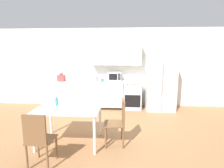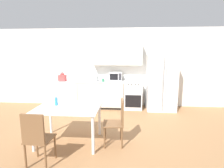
{
  "view_description": "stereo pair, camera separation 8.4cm",
  "coord_description": "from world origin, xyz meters",
  "px_view_note": "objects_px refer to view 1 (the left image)",
  "views": [
    {
      "loc": [
        0.61,
        -3.95,
        1.82
      ],
      "look_at": [
        0.34,
        0.54,
        1.05
      ],
      "focal_mm": 28.0,
      "sensor_mm": 36.0,
      "label": 1
    },
    {
      "loc": [
        0.69,
        -3.94,
        1.82
      ],
      "look_at": [
        0.34,
        0.54,
        1.05
      ],
      "focal_mm": 28.0,
      "sensor_mm": 36.0,
      "label": 2
    }
  ],
  "objects_px": {
    "coffee_mug": "(103,80)",
    "dining_chair_near": "(38,137)",
    "refrigerator": "(160,82)",
    "dining_chair_side": "(119,119)",
    "microwave": "(115,76)",
    "drink_bottle": "(57,102)",
    "dining_table": "(69,112)",
    "oven_range": "(132,95)"
  },
  "relations": [
    {
      "from": "microwave",
      "to": "dining_chair_side",
      "type": "distance_m",
      "value": 2.66
    },
    {
      "from": "microwave",
      "to": "dining_chair_near",
      "type": "bearing_deg",
      "value": -107.25
    },
    {
      "from": "dining_chair_near",
      "to": "drink_bottle",
      "type": "height_order",
      "value": "drink_bottle"
    },
    {
      "from": "coffee_mug",
      "to": "refrigerator",
      "type": "bearing_deg",
      "value": 4.15
    },
    {
      "from": "dining_chair_side",
      "to": "dining_table",
      "type": "bearing_deg",
      "value": 85.55
    },
    {
      "from": "oven_range",
      "to": "refrigerator",
      "type": "bearing_deg",
      "value": -3.81
    },
    {
      "from": "oven_range",
      "to": "coffee_mug",
      "type": "distance_m",
      "value": 1.13
    },
    {
      "from": "refrigerator",
      "to": "dining_chair_near",
      "type": "relative_size",
      "value": 1.94
    },
    {
      "from": "dining_chair_near",
      "to": "dining_chair_side",
      "type": "relative_size",
      "value": 1.0
    },
    {
      "from": "dining_table",
      "to": "dining_chair_side",
      "type": "xyz_separation_m",
      "value": [
        1.01,
        -0.0,
        -0.14
      ]
    },
    {
      "from": "microwave",
      "to": "dining_table",
      "type": "distance_m",
      "value": 2.75
    },
    {
      "from": "refrigerator",
      "to": "microwave",
      "type": "distance_m",
      "value": 1.52
    },
    {
      "from": "refrigerator",
      "to": "dining_table",
      "type": "bearing_deg",
      "value": -133.77
    },
    {
      "from": "refrigerator",
      "to": "microwave",
      "type": "height_order",
      "value": "refrigerator"
    },
    {
      "from": "dining_chair_near",
      "to": "dining_chair_side",
      "type": "height_order",
      "value": "same"
    },
    {
      "from": "oven_range",
      "to": "drink_bottle",
      "type": "xyz_separation_m",
      "value": [
        -1.69,
        -2.39,
        0.39
      ]
    },
    {
      "from": "dining_chair_near",
      "to": "dining_chair_side",
      "type": "xyz_separation_m",
      "value": [
        1.26,
        0.84,
        0.0
      ]
    },
    {
      "from": "refrigerator",
      "to": "dining_chair_side",
      "type": "bearing_deg",
      "value": -118.33
    },
    {
      "from": "dining_table",
      "to": "drink_bottle",
      "type": "relative_size",
      "value": 6.17
    },
    {
      "from": "microwave",
      "to": "dining_chair_near",
      "type": "relative_size",
      "value": 0.46
    },
    {
      "from": "microwave",
      "to": "dining_chair_near",
      "type": "distance_m",
      "value": 3.63
    },
    {
      "from": "dining_table",
      "to": "dining_chair_near",
      "type": "xyz_separation_m",
      "value": [
        -0.25,
        -0.84,
        -0.14
      ]
    },
    {
      "from": "oven_range",
      "to": "refrigerator",
      "type": "distance_m",
      "value": 1.01
    },
    {
      "from": "refrigerator",
      "to": "microwave",
      "type": "relative_size",
      "value": 4.23
    },
    {
      "from": "oven_range",
      "to": "refrigerator",
      "type": "xyz_separation_m",
      "value": [
        0.91,
        -0.06,
        0.44
      ]
    },
    {
      "from": "oven_range",
      "to": "dining_chair_near",
      "type": "distance_m",
      "value": 3.7
    },
    {
      "from": "microwave",
      "to": "dining_chair_side",
      "type": "relative_size",
      "value": 0.46
    },
    {
      "from": "refrigerator",
      "to": "dining_chair_side",
      "type": "xyz_separation_m",
      "value": [
        -1.3,
        -2.41,
        -0.36
      ]
    },
    {
      "from": "microwave",
      "to": "coffee_mug",
      "type": "relative_size",
      "value": 3.41
    },
    {
      "from": "refrigerator",
      "to": "dining_chair_side",
      "type": "distance_m",
      "value": 2.77
    },
    {
      "from": "dining_table",
      "to": "drink_bottle",
      "type": "bearing_deg",
      "value": 163.19
    },
    {
      "from": "coffee_mug",
      "to": "dining_table",
      "type": "distance_m",
      "value": 2.33
    },
    {
      "from": "dining_table",
      "to": "dining_chair_near",
      "type": "distance_m",
      "value": 0.89
    },
    {
      "from": "coffee_mug",
      "to": "microwave",
      "type": "bearing_deg",
      "value": 39.33
    },
    {
      "from": "dining_table",
      "to": "microwave",
      "type": "bearing_deg",
      "value": 72.64
    },
    {
      "from": "coffee_mug",
      "to": "dining_chair_near",
      "type": "relative_size",
      "value": 0.13
    },
    {
      "from": "refrigerator",
      "to": "dining_chair_near",
      "type": "bearing_deg",
      "value": -128.29
    },
    {
      "from": "coffee_mug",
      "to": "drink_bottle",
      "type": "bearing_deg",
      "value": -107.92
    },
    {
      "from": "microwave",
      "to": "dining_chair_side",
      "type": "bearing_deg",
      "value": -85.61
    },
    {
      "from": "coffee_mug",
      "to": "drink_bottle",
      "type": "relative_size",
      "value": 0.61
    },
    {
      "from": "refrigerator",
      "to": "coffee_mug",
      "type": "relative_size",
      "value": 14.44
    },
    {
      "from": "dining_chair_near",
      "to": "refrigerator",
      "type": "bearing_deg",
      "value": 54.34
    }
  ]
}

